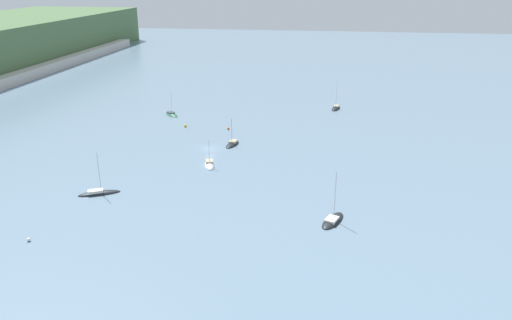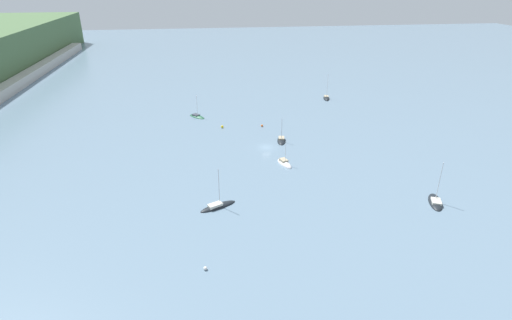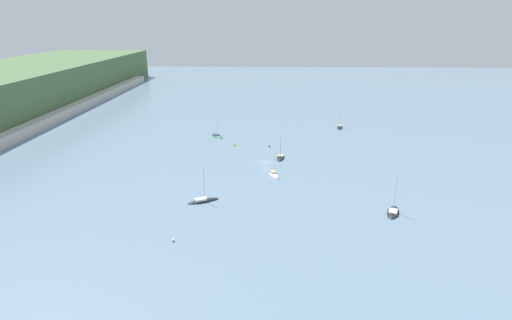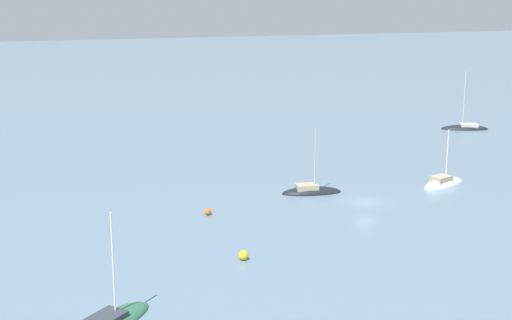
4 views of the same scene
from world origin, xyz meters
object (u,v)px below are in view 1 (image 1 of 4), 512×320
Objects in this scene: sailboat_0 at (333,221)px; sailboat_5 at (209,165)px; sailboat_4 at (336,109)px; sailboat_1 at (99,194)px; mooring_buoy_0 at (228,128)px; mooring_buoy_1 at (29,240)px; mooring_buoy_2 at (185,126)px; sailboat_3 at (233,144)px; sailboat_2 at (172,115)px.

sailboat_0 is 1.36× the size of sailboat_5.
sailboat_1 is at bearing -19.74° from sailboat_4.
mooring_buoy_0 is 1.11× the size of mooring_buoy_1.
mooring_buoy_2 is at bearing -6.04° from mooring_buoy_1.
sailboat_5 is 34.76m from mooring_buoy_2.
mooring_buoy_0 is at bearing -93.00° from mooring_buoy_2.
sailboat_3 is at bearing -23.79° from mooring_buoy_1.
sailboat_3 is at bearing 33.72° from sailboat_1.
sailboat_2 is at bearing 58.48° from mooring_buoy_0.
sailboat_1 is 42.71m from sailboat_3.
mooring_buoy_0 is (-29.95, 32.25, 0.29)m from sailboat_4.
sailboat_2 reaches higher than mooring_buoy_2.
sailboat_0 is at bearing -141.03° from mooring_buoy_2.
sailboat_4 is at bearing 135.65° from sailboat_5.
sailboat_2 is 11.96× the size of mooring_buoy_0.
sailboat_0 is 1.28× the size of sailboat_3.
sailboat_3 reaches higher than sailboat_5.
sailboat_2 is 26.04m from mooring_buoy_0.
sailboat_3 reaches higher than mooring_buoy_0.
sailboat_0 is at bearing 32.92° from sailboat_5.
sailboat_3 is 14.43m from mooring_buoy_0.
sailboat_0 is 85.56m from sailboat_4.
sailboat_5 is at bearing 2.27° from sailboat_3.
sailboat_5 is 8.99× the size of mooring_buoy_2.
sailboat_0 reaches higher than mooring_buoy_1.
sailboat_0 is at bearing -150.18° from mooring_buoy_0.
sailboat_1 reaches higher than sailboat_3.
sailboat_1 is 1.20× the size of sailboat_3.
sailboat_0 reaches higher than mooring_buoy_0.
sailboat_4 reaches higher than sailboat_3.
sailboat_0 is at bearing -1.91° from sailboat_2.
sailboat_2 is 13.28× the size of mooring_buoy_1.
sailboat_2 reaches higher than mooring_buoy_1.
sailboat_4 reaches higher than sailboat_0.
sailboat_0 is 1.07× the size of sailboat_1.
mooring_buoy_0 is at bearing -152.97° from sailboat_3.
mooring_buoy_1 is 72.48m from mooring_buoy_2.
mooring_buoy_2 is (0.72, 13.69, 0.07)m from mooring_buoy_0.
sailboat_3 is 52.09m from sailboat_4.
sailboat_0 is 55.47m from mooring_buoy_1.
sailboat_2 reaches higher than sailboat_3.
mooring_buoy_1 is (-71.36, 21.31, -0.04)m from mooring_buoy_0.
sailboat_1 is 11.41× the size of mooring_buoy_2.
mooring_buoy_0 is 0.84× the size of mooring_buoy_2.
mooring_buoy_0 is at bearing -34.86° from sailboat_4.
sailboat_0 reaches higher than mooring_buoy_2.
sailboat_4 is (85.56, -0.38, -0.00)m from sailboat_0.
sailboat_1 is (5.16, 49.84, 0.02)m from sailboat_0.
sailboat_2 is 0.77× the size of sailboat_4.
mooring_buoy_2 is (-29.24, 45.93, 0.36)m from sailboat_4.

